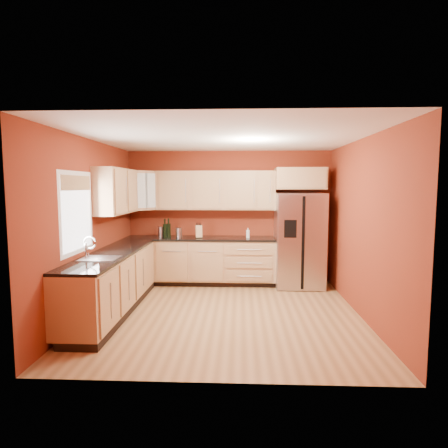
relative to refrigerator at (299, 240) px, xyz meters
The scene contains 23 objects.
floor 2.29m from the refrigerator, 129.72° to the right, with size 4.00×4.00×0.00m, color olive.
ceiling 2.72m from the refrigerator, 129.72° to the right, with size 4.00×4.00×0.00m, color white.
wall_back 1.46m from the refrigerator, 164.48° to the left, with size 4.00×0.04×2.60m, color maroon.
wall_front 3.89m from the refrigerator, 110.43° to the right, with size 4.00×0.04×2.60m, color maroon.
wall_left 3.75m from the refrigerator, 154.12° to the right, with size 0.04×4.00×2.60m, color maroon.
wall_right 1.80m from the refrigerator, 68.20° to the right, with size 0.04×4.00×2.60m, color maroon.
base_cabinets_back 1.95m from the refrigerator, behind, with size 2.90×0.60×0.88m, color tan.
base_cabinets_left 3.49m from the refrigerator, 151.95° to the right, with size 0.60×2.80×0.88m, color tan.
countertop_back 1.90m from the refrigerator, behind, with size 2.90×0.62×0.04m, color black.
countertop_left 3.45m from the refrigerator, 151.87° to the right, with size 0.62×2.80×0.04m, color black.
upper_cabinets_back 1.87m from the refrigerator, behind, with size 2.30×0.33×0.75m, color tan.
upper_cabinets_left 3.44m from the refrigerator, 164.22° to the right, with size 0.33×1.35×0.75m, color tan.
corner_upper_cabinet 3.16m from the refrigerator, behind, with size 0.62×0.33×0.75m, color tan.
over_fridge_cabinet 1.16m from the refrigerator, 90.00° to the left, with size 0.92×0.60×0.40m, color tan.
refrigerator is the anchor object (origin of this frame).
window 4.01m from the refrigerator, 147.46° to the right, with size 0.03×0.90×1.00m, color white.
sink_faucet 3.71m from the refrigerator, 145.05° to the right, with size 0.50×0.42×0.30m, color silver, non-canonical shape.
canister_left 2.31m from the refrigerator, behind, with size 0.11×0.11×0.19m, color silver.
canister_right 2.66m from the refrigerator, behind, with size 0.12×0.12×0.20m, color silver.
wine_bottle_a 2.51m from the refrigerator, behind, with size 0.08×0.08×0.37m, color black, non-canonical shape.
wine_bottle_b 2.58m from the refrigerator, behind, with size 0.08×0.08×0.36m, color black, non-canonical shape.
knife_block 1.92m from the refrigerator, behind, with size 0.12×0.11×0.24m, color tan.
soap_dispenser 0.98m from the refrigerator, behind, with size 0.06×0.06×0.19m, color white.
Camera 1 is at (0.23, -5.46, 1.91)m, focal length 30.00 mm.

